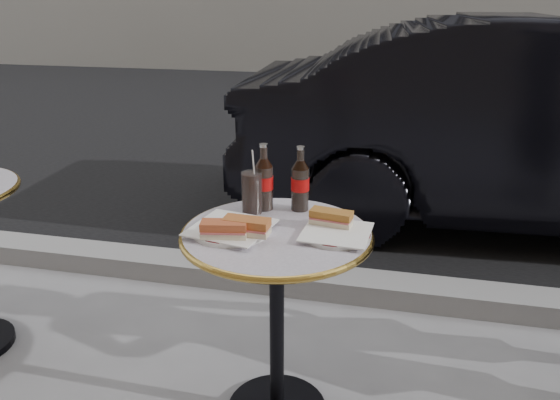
% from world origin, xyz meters
% --- Properties ---
extents(asphalt_road, '(40.00, 8.00, 0.00)m').
position_xyz_m(asphalt_road, '(0.00, 5.00, 0.00)').
color(asphalt_road, black).
rests_on(asphalt_road, ground).
extents(curb, '(40.00, 0.20, 0.12)m').
position_xyz_m(curb, '(0.00, 0.90, 0.05)').
color(curb, gray).
rests_on(curb, ground).
extents(bistro_table, '(0.62, 0.62, 0.73)m').
position_xyz_m(bistro_table, '(0.00, 0.00, 0.37)').
color(bistro_table, '#BAB2C4').
rests_on(bistro_table, ground).
extents(plate_left, '(0.32, 0.32, 0.01)m').
position_xyz_m(plate_left, '(-0.14, -0.04, 0.74)').
color(plate_left, white).
rests_on(plate_left, bistro_table).
extents(plate_right, '(0.27, 0.27, 0.01)m').
position_xyz_m(plate_right, '(0.19, 0.00, 0.74)').
color(plate_right, silver).
rests_on(plate_right, bistro_table).
extents(sandwich_left_a, '(0.15, 0.09, 0.05)m').
position_xyz_m(sandwich_left_a, '(-0.14, -0.11, 0.77)').
color(sandwich_left_a, '#AE4F2C').
rests_on(sandwich_left_a, plate_left).
extents(sandwich_left_b, '(0.15, 0.08, 0.05)m').
position_xyz_m(sandwich_left_b, '(-0.08, -0.08, 0.77)').
color(sandwich_left_b, '#AB5B2B').
rests_on(sandwich_left_b, plate_left).
extents(sandwich_right, '(0.14, 0.08, 0.05)m').
position_xyz_m(sandwich_right, '(0.17, 0.06, 0.77)').
color(sandwich_right, '#A26629').
rests_on(sandwich_right, plate_right).
extents(cola_bottle_left, '(0.09, 0.09, 0.24)m').
position_xyz_m(cola_bottle_left, '(-0.09, 0.18, 0.85)').
color(cola_bottle_left, black).
rests_on(cola_bottle_left, bistro_table).
extents(cola_bottle_right, '(0.07, 0.07, 0.23)m').
position_xyz_m(cola_bottle_right, '(0.04, 0.20, 0.85)').
color(cola_bottle_right, black).
rests_on(cola_bottle_right, bistro_table).
extents(cola_glass, '(0.09, 0.09, 0.15)m').
position_xyz_m(cola_glass, '(-0.12, 0.14, 0.81)').
color(cola_glass, black).
rests_on(cola_glass, bistro_table).
extents(parked_car, '(1.59, 4.07, 1.32)m').
position_xyz_m(parked_car, '(1.32, 2.15, 0.66)').
color(parked_car, black).
rests_on(parked_car, ground).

